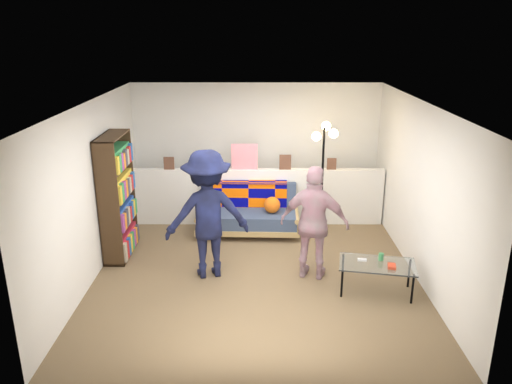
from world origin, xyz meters
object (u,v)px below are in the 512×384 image
at_px(futon_sofa, 249,213).
at_px(bookshelf, 117,200).
at_px(floor_lamp, 324,156).
at_px(person_left, 207,214).
at_px(coffee_table, 378,266).
at_px(person_right, 314,223).

height_order(futon_sofa, bookshelf, bookshelf).
distance_m(floor_lamp, person_left, 2.40).
xyz_separation_m(coffee_table, person_right, (-0.80, 0.43, 0.42)).
relative_size(coffee_table, floor_lamp, 0.56).
relative_size(floor_lamp, person_right, 1.17).
xyz_separation_m(futon_sofa, coffee_table, (1.71, -2.02, 0.04)).
bearing_deg(floor_lamp, bookshelf, -164.43).
bearing_deg(person_left, person_right, 162.76).
distance_m(bookshelf, person_left, 1.56).
height_order(futon_sofa, floor_lamp, floor_lamp).
bearing_deg(coffee_table, floor_lamp, 103.10).
xyz_separation_m(floor_lamp, person_right, (-0.32, -1.63, -0.53)).
bearing_deg(floor_lamp, futon_sofa, -178.19).
distance_m(coffee_table, person_left, 2.37).
bearing_deg(coffee_table, person_right, 151.40).
bearing_deg(bookshelf, floor_lamp, 15.57).
bearing_deg(coffee_table, futon_sofa, 130.24).
relative_size(bookshelf, person_right, 1.16).
relative_size(futon_sofa, person_left, 0.96).
relative_size(futon_sofa, person_right, 1.08).
relative_size(floor_lamp, person_left, 1.04).
bearing_deg(floor_lamp, coffee_table, -76.90).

